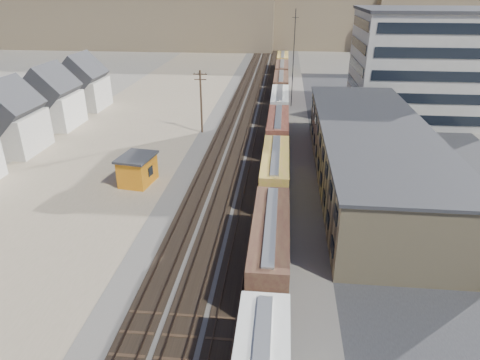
# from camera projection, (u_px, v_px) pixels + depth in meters

# --- Properties ---
(ground) EXTENTS (300.00, 300.00, 0.00)m
(ground) POSITION_uv_depth(u_px,v_px,m) (213.00, 319.00, 30.79)
(ground) COLOR #6B6356
(ground) RESTS_ON ground
(ballast_bed) EXTENTS (18.00, 200.00, 0.06)m
(ballast_bed) POSITION_uv_depth(u_px,v_px,m) (258.00, 120.00, 76.00)
(ballast_bed) COLOR #4C4742
(ballast_bed) RESTS_ON ground
(dirt_yard) EXTENTS (24.00, 180.00, 0.03)m
(dirt_yard) POSITION_uv_depth(u_px,v_px,m) (130.00, 134.00, 68.80)
(dirt_yard) COLOR #83755A
(dirt_yard) RESTS_ON ground
(asphalt_lot) EXTENTS (26.00, 120.00, 0.04)m
(asphalt_lot) POSITION_uv_depth(u_px,v_px,m) (406.00, 155.00, 60.41)
(asphalt_lot) COLOR #232326
(asphalt_lot) RESTS_ON ground
(rail_tracks) EXTENTS (11.40, 200.00, 0.24)m
(rail_tracks) POSITION_uv_depth(u_px,v_px,m) (254.00, 119.00, 76.02)
(rail_tracks) COLOR black
(rail_tracks) RESTS_ON ground
(freight_train) EXTENTS (3.00, 119.74, 4.46)m
(freight_train) POSITION_uv_depth(u_px,v_px,m) (279.00, 114.00, 69.27)
(freight_train) COLOR black
(freight_train) RESTS_ON ground
(warehouse) EXTENTS (12.40, 40.40, 7.25)m
(warehouse) POSITION_uv_depth(u_px,v_px,m) (371.00, 154.00, 50.50)
(warehouse) COLOR tan
(warehouse) RESTS_ON ground
(office_tower) EXTENTS (22.60, 18.60, 18.45)m
(office_tower) POSITION_uv_depth(u_px,v_px,m) (421.00, 65.00, 74.06)
(office_tower) COLOR #9E998E
(office_tower) RESTS_ON ground
(utility_pole_north) EXTENTS (2.20, 0.32, 10.00)m
(utility_pole_north) POSITION_uv_depth(u_px,v_px,m) (201.00, 100.00, 67.35)
(utility_pole_north) COLOR #382619
(utility_pole_north) RESTS_ON ground
(radio_mast) EXTENTS (1.20, 0.16, 18.00)m
(radio_mast) POSITION_uv_depth(u_px,v_px,m) (293.00, 59.00, 80.71)
(radio_mast) COLOR black
(radio_mast) RESTS_ON ground
(hills_north) EXTENTS (265.00, 80.00, 32.00)m
(hills_north) POSITION_uv_depth(u_px,v_px,m) (277.00, 5.00, 176.79)
(hills_north) COLOR brown
(hills_north) RESTS_ON ground
(maintenance_shed) EXTENTS (4.39, 5.31, 3.53)m
(maintenance_shed) POSITION_uv_depth(u_px,v_px,m) (138.00, 169.00, 51.12)
(maintenance_shed) COLOR orange
(maintenance_shed) RESTS_ON ground
(parked_car_blue) EXTENTS (5.48, 5.98, 1.55)m
(parked_car_blue) POSITION_uv_depth(u_px,v_px,m) (418.00, 122.00, 72.48)
(parked_car_blue) COLOR navy
(parked_car_blue) RESTS_ON ground
(parked_car_far) EXTENTS (2.83, 5.14, 1.66)m
(parked_car_far) POSITION_uv_depth(u_px,v_px,m) (447.00, 119.00, 73.50)
(parked_car_far) COLOR silver
(parked_car_far) RESTS_ON ground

